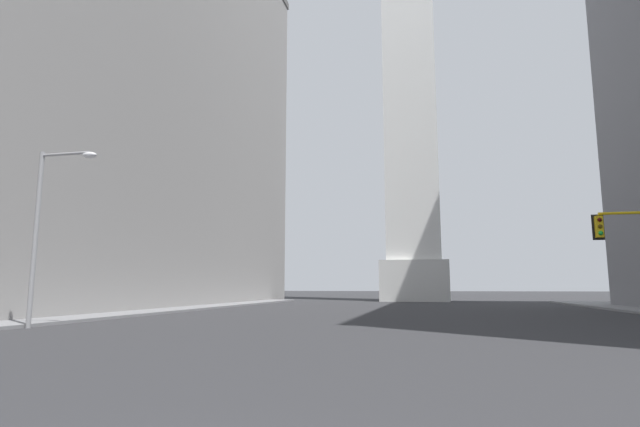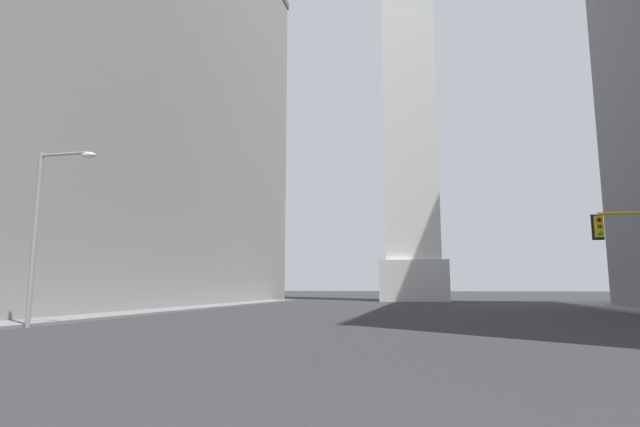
% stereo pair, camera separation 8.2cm
% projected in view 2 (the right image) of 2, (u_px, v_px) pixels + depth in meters
% --- Properties ---
extents(sidewalk_left, '(5.00, 70.56, 0.15)m').
position_uv_depth(sidewalk_left, '(74.00, 317.00, 26.87)').
color(sidewalk_left, slate).
rests_on(sidewalk_left, ground_plane).
extents(building_left, '(26.53, 59.07, 42.52)m').
position_uv_depth(building_left, '(49.00, 62.00, 43.94)').
color(building_left, gray).
rests_on(building_left, ground_plane).
extents(obelisk, '(7.88, 7.88, 70.10)m').
position_uv_depth(obelisk, '(408.00, 36.00, 64.46)').
color(obelisk, silver).
rests_on(obelisk, ground_plane).
extents(street_lamp, '(2.75, 0.36, 7.42)m').
position_uv_depth(street_lamp, '(45.00, 217.00, 20.98)').
color(street_lamp, gray).
rests_on(street_lamp, ground_plane).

